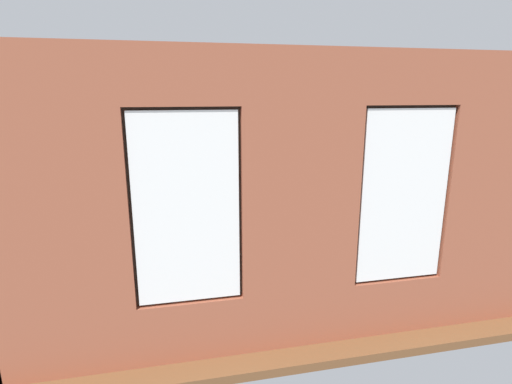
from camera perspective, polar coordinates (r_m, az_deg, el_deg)
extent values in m
cube|color=brown|center=(6.91, -0.82, -9.20)|extent=(6.59, 5.85, 0.10)
cube|color=#9E5138|center=(5.27, 31.10, -0.41)|extent=(1.34, 0.16, 3.09)
cube|color=#9E5138|center=(4.05, 6.39, -2.23)|extent=(1.22, 0.16, 3.09)
cube|color=#9E5138|center=(3.99, -27.21, -4.00)|extent=(1.34, 0.16, 3.09)
cube|color=#9E5138|center=(4.98, 18.87, -14.92)|extent=(1.04, 0.16, 0.64)
cube|color=#9E5138|center=(4.40, 21.49, 14.99)|extent=(1.04, 0.16, 0.53)
cube|color=white|center=(4.49, 20.40, -0.70)|extent=(0.98, 0.03, 1.85)
cube|color=#38281E|center=(4.54, 20.00, -0.52)|extent=(1.04, 0.04, 1.91)
cube|color=#9E5138|center=(4.37, -9.12, -18.71)|extent=(1.04, 0.16, 0.64)
cube|color=#9E5138|center=(3.69, -10.66, 16.08)|extent=(1.04, 0.16, 0.53)
cube|color=white|center=(3.80, -9.82, -2.60)|extent=(0.98, 0.03, 1.85)
cube|color=#38281E|center=(3.86, -9.86, -2.35)|extent=(1.04, 0.04, 1.91)
cube|color=olive|center=(4.49, 5.65, -13.34)|extent=(3.51, 0.24, 0.06)
cube|color=black|center=(4.08, 6.08, 1.39)|extent=(0.52, 0.03, 0.70)
cube|color=#A33875|center=(4.09, 6.01, 1.43)|extent=(0.46, 0.01, 0.64)
cube|color=silver|center=(6.36, -27.49, 2.17)|extent=(0.10, 4.85, 3.09)
cube|color=black|center=(5.08, -2.07, -14.96)|extent=(1.96, 0.85, 0.42)
cube|color=black|center=(4.61, -1.36, -12.52)|extent=(1.96, 0.24, 0.38)
cube|color=black|center=(5.15, 7.64, -10.81)|extent=(0.22, 0.85, 0.24)
cube|color=black|center=(4.88, -12.45, -12.50)|extent=(0.22, 0.85, 0.24)
cube|color=black|center=(5.07, 2.14, -11.62)|extent=(0.70, 0.65, 0.12)
cube|color=black|center=(4.95, -6.61, -12.37)|extent=(0.70, 0.65, 0.12)
cube|color=black|center=(7.24, 17.64, -6.57)|extent=(0.97, 1.81, 0.42)
cube|color=black|center=(7.27, 20.18, -3.38)|extent=(0.36, 1.77, 0.38)
cube|color=black|center=(7.81, 15.36, -2.53)|extent=(0.86, 0.28, 0.24)
cube|color=black|center=(6.50, 20.79, -6.28)|extent=(0.86, 0.28, 0.24)
cube|color=black|center=(7.42, 16.41, -3.78)|extent=(0.69, 0.65, 0.12)
cube|color=black|center=(6.86, 18.70, -5.41)|extent=(0.69, 0.65, 0.12)
cube|color=#A87547|center=(6.68, -0.37, -5.94)|extent=(1.26, 0.78, 0.04)
cube|color=#A87547|center=(7.19, 3.56, -6.27)|extent=(0.07, 0.07, 0.37)
cube|color=#A87547|center=(6.98, -5.56, -6.95)|extent=(0.07, 0.07, 0.37)
cube|color=#A87547|center=(6.60, 5.15, -8.20)|extent=(0.07, 0.07, 0.37)
cube|color=#A87547|center=(6.36, -4.82, -9.04)|extent=(0.07, 0.07, 0.37)
cylinder|color=#B23D38|center=(6.72, -1.86, -5.19)|extent=(0.09, 0.09, 0.10)
cylinder|color=#B7333D|center=(6.57, 0.66, -5.55)|extent=(0.08, 0.08, 0.13)
cylinder|color=gray|center=(6.49, -3.44, -5.95)|extent=(0.14, 0.14, 0.10)
sphere|color=#1E5B28|center=(6.44, -3.45, -4.89)|extent=(0.17, 0.17, 0.17)
cube|color=#59595B|center=(6.67, -0.37, -5.69)|extent=(0.17, 0.13, 0.02)
cube|color=#B2B2B7|center=(6.87, 2.23, -5.11)|extent=(0.18, 0.08, 0.02)
cube|color=black|center=(6.55, -23.86, -8.99)|extent=(1.05, 0.42, 0.49)
cube|color=black|center=(6.46, -24.09, -6.77)|extent=(0.41, 0.20, 0.05)
cube|color=black|center=(6.44, -24.14, -6.31)|extent=(0.06, 0.04, 0.06)
cube|color=black|center=(6.35, -24.41, -3.79)|extent=(0.93, 0.04, 0.54)
cube|color=black|center=(6.37, -24.37, -3.73)|extent=(0.88, 0.01, 0.49)
cylinder|color=olive|center=(8.51, -5.35, -3.40)|extent=(0.48, 0.48, 0.28)
ellipsoid|color=silver|center=(8.42, -5.40, -1.28)|extent=(1.07, 1.07, 0.43)
ellipsoid|color=navy|center=(8.38, -5.96, -0.61)|extent=(0.44, 0.44, 0.18)
cylinder|color=#47423D|center=(5.50, 13.17, -13.31)|extent=(0.38, 0.38, 0.36)
cylinder|color=brown|center=(5.36, 13.36, -10.22)|extent=(0.07, 0.07, 0.29)
cone|color=#286B2D|center=(5.19, 12.25, -7.03)|extent=(0.40, 0.18, 0.47)
cone|color=#286B2D|center=(5.10, 13.28, -7.69)|extent=(0.38, 0.44, 0.45)
cone|color=#286B2D|center=(5.18, 14.90, -7.31)|extent=(0.37, 0.43, 0.46)
cone|color=#286B2D|center=(5.28, 14.92, -6.85)|extent=(0.42, 0.23, 0.47)
cone|color=#286B2D|center=(5.40, 13.65, -6.59)|extent=(0.36, 0.46, 0.44)
cone|color=#286B2D|center=(5.32, 11.81, -6.96)|extent=(0.41, 0.46, 0.41)
cylinder|color=brown|center=(7.91, 3.73, -5.16)|extent=(0.13, 0.13, 0.16)
cylinder|color=brown|center=(7.86, 3.75, -4.05)|extent=(0.02, 0.02, 0.16)
ellipsoid|color=#1E5B28|center=(7.81, 3.76, -2.88)|extent=(0.22, 0.22, 0.18)
cylinder|color=beige|center=(6.16, 26.79, -11.56)|extent=(0.32, 0.32, 0.34)
cylinder|color=brown|center=(5.99, 27.28, -7.51)|extent=(0.06, 0.06, 0.59)
cone|color=#337F38|center=(5.67, 26.17, -2.25)|extent=(0.57, 0.15, 0.68)
cone|color=#337F38|center=(5.57, 28.67, -3.40)|extent=(0.40, 0.67, 0.59)
cone|color=#337F38|center=(5.77, 30.59, -3.07)|extent=(0.49, 0.63, 0.59)
cone|color=#337F38|center=(6.00, 29.48, -1.92)|extent=(0.61, 0.22, 0.66)
cone|color=#337F38|center=(6.03, 27.92, -1.48)|extent=(0.46, 0.52, 0.69)
cone|color=#337F38|center=(5.86, 25.63, -1.78)|extent=(0.49, 0.54, 0.67)
cylinder|color=beige|center=(9.31, 11.64, -2.01)|extent=(0.32, 0.32, 0.31)
cylinder|color=brown|center=(9.20, 11.77, 0.50)|extent=(0.06, 0.06, 0.53)
cone|color=#337F38|center=(8.99, 10.41, 3.56)|extent=(0.61, 0.13, 0.57)
cone|color=#337F38|center=(8.87, 11.69, 3.55)|extent=(0.40, 0.53, 0.62)
cone|color=#337F38|center=(8.93, 12.68, 3.74)|extent=(0.21, 0.51, 0.66)
cone|color=#337F38|center=(9.09, 13.41, 3.69)|extent=(0.55, 0.36, 0.62)
cone|color=#337F38|center=(9.24, 12.72, 4.09)|extent=(0.49, 0.31, 0.67)
cone|color=#337F38|center=(9.27, 11.60, 4.18)|extent=(0.18, 0.49, 0.67)
cone|color=#337F38|center=(9.19, 10.40, 3.79)|extent=(0.51, 0.51, 0.57)
cylinder|color=#47423D|center=(5.04, -23.76, -17.41)|extent=(0.27, 0.27, 0.29)
cylinder|color=brown|center=(4.89, -24.11, -14.36)|extent=(0.05, 0.05, 0.32)
cone|color=#286B2D|center=(4.77, -26.54, -10.98)|extent=(0.42, 0.17, 0.41)
cone|color=#286B2D|center=(4.64, -25.60, -11.35)|extent=(0.24, 0.39, 0.44)
cone|color=#286B2D|center=(4.62, -24.01, -11.15)|extent=(0.26, 0.36, 0.45)
cone|color=#286B2D|center=(4.73, -22.40, -10.81)|extent=(0.42, 0.13, 0.40)
cone|color=#286B2D|center=(4.90, -23.33, -10.22)|extent=(0.25, 0.44, 0.38)
cone|color=#286B2D|center=(4.87, -24.81, -9.97)|extent=(0.22, 0.37, 0.45)
cylinder|color=#47423D|center=(8.54, -19.12, -3.73)|extent=(0.38, 0.38, 0.37)
cylinder|color=brown|center=(8.47, -19.26, -2.08)|extent=(0.06, 0.06, 0.14)
ellipsoid|color=#286B2D|center=(8.41, -19.40, -0.37)|extent=(0.59, 0.59, 0.39)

